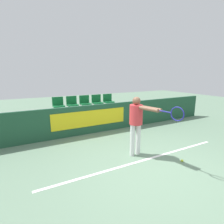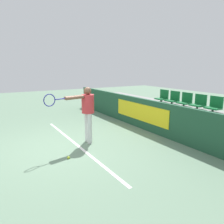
{
  "view_description": "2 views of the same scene",
  "coord_description": "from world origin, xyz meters",
  "px_view_note": "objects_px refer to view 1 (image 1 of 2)",
  "views": [
    {
      "loc": [
        -2.74,
        -2.96,
        2.25
      ],
      "look_at": [
        -0.25,
        1.69,
        1.08
      ],
      "focal_mm": 28.0,
      "sensor_mm": 36.0,
      "label": 1
    },
    {
      "loc": [
        5.68,
        -1.79,
        2.22
      ],
      "look_at": [
        0.14,
        1.5,
        0.87
      ],
      "focal_mm": 35.0,
      "sensor_mm": 36.0,
      "label": 2
    }
  ],
  "objects_px": {
    "stadium_chair_2": "(94,114)",
    "stadium_chair_4": "(118,111)",
    "stadium_chair_1": "(80,115)",
    "stadium_chair_5": "(58,104)",
    "stadium_chair_3": "(106,112)",
    "stadium_chair_7": "(85,102)",
    "stadium_chair_6": "(72,103)",
    "tennis_player": "(138,120)",
    "stadium_chair_0": "(64,117)",
    "tennis_ball": "(182,161)",
    "stadium_chair_9": "(108,100)",
    "stadium_chair_8": "(97,101)"
  },
  "relations": [
    {
      "from": "stadium_chair_1",
      "to": "stadium_chair_4",
      "type": "height_order",
      "value": "same"
    },
    {
      "from": "stadium_chair_7",
      "to": "stadium_chair_5",
      "type": "bearing_deg",
      "value": 180.0
    },
    {
      "from": "stadium_chair_5",
      "to": "stadium_chair_4",
      "type": "bearing_deg",
      "value": -22.81
    },
    {
      "from": "stadium_chair_0",
      "to": "stadium_chair_8",
      "type": "bearing_deg",
      "value": 29.28
    },
    {
      "from": "stadium_chair_7",
      "to": "stadium_chair_3",
      "type": "bearing_deg",
      "value": -59.27
    },
    {
      "from": "stadium_chair_0",
      "to": "stadium_chair_9",
      "type": "bearing_deg",
      "value": 22.81
    },
    {
      "from": "stadium_chair_3",
      "to": "stadium_chair_6",
      "type": "height_order",
      "value": "stadium_chair_6"
    },
    {
      "from": "stadium_chair_2",
      "to": "stadium_chair_5",
      "type": "distance_m",
      "value": 1.66
    },
    {
      "from": "stadium_chair_5",
      "to": "stadium_chair_8",
      "type": "distance_m",
      "value": 1.86
    },
    {
      "from": "stadium_chair_6",
      "to": "stadium_chair_5",
      "type": "bearing_deg",
      "value": 180.0
    },
    {
      "from": "stadium_chair_6",
      "to": "tennis_player",
      "type": "distance_m",
      "value": 4.19
    },
    {
      "from": "stadium_chair_0",
      "to": "stadium_chair_6",
      "type": "xyz_separation_m",
      "value": [
        0.62,
        1.04,
        0.36
      ]
    },
    {
      "from": "tennis_player",
      "to": "stadium_chair_7",
      "type": "bearing_deg",
      "value": 78.05
    },
    {
      "from": "stadium_chair_4",
      "to": "stadium_chair_2",
      "type": "bearing_deg",
      "value": 180.0
    },
    {
      "from": "stadium_chair_7",
      "to": "tennis_ball",
      "type": "xyz_separation_m",
      "value": [
        0.84,
        -5.01,
        -0.9
      ]
    },
    {
      "from": "stadium_chair_3",
      "to": "tennis_ball",
      "type": "xyz_separation_m",
      "value": [
        0.22,
        -3.97,
        -0.55
      ]
    },
    {
      "from": "stadium_chair_0",
      "to": "stadium_chair_6",
      "type": "height_order",
      "value": "stadium_chair_6"
    },
    {
      "from": "stadium_chair_5",
      "to": "tennis_player",
      "type": "bearing_deg",
      "value": -73.23
    },
    {
      "from": "stadium_chair_3",
      "to": "stadium_chair_6",
      "type": "xyz_separation_m",
      "value": [
        -1.24,
        1.04,
        0.36
      ]
    },
    {
      "from": "stadium_chair_6",
      "to": "tennis_ball",
      "type": "xyz_separation_m",
      "value": [
        1.46,
        -5.01,
        -0.9
      ]
    },
    {
      "from": "stadium_chair_0",
      "to": "stadium_chair_9",
      "type": "distance_m",
      "value": 2.71
    },
    {
      "from": "stadium_chair_1",
      "to": "stadium_chair_5",
      "type": "relative_size",
      "value": 1.0
    },
    {
      "from": "stadium_chair_8",
      "to": "stadium_chair_9",
      "type": "relative_size",
      "value": 1.0
    },
    {
      "from": "stadium_chair_8",
      "to": "tennis_player",
      "type": "relative_size",
      "value": 0.32
    },
    {
      "from": "stadium_chair_1",
      "to": "stadium_chair_9",
      "type": "distance_m",
      "value": 2.16
    },
    {
      "from": "stadium_chair_0",
      "to": "stadium_chair_8",
      "type": "xyz_separation_m",
      "value": [
        1.86,
        1.04,
        0.36
      ]
    },
    {
      "from": "stadium_chair_5",
      "to": "stadium_chair_1",
      "type": "bearing_deg",
      "value": -59.27
    },
    {
      "from": "stadium_chair_5",
      "to": "stadium_chair_9",
      "type": "height_order",
      "value": "same"
    },
    {
      "from": "stadium_chair_3",
      "to": "stadium_chair_4",
      "type": "height_order",
      "value": "same"
    },
    {
      "from": "stadium_chair_0",
      "to": "stadium_chair_6",
      "type": "distance_m",
      "value": 1.26
    },
    {
      "from": "stadium_chair_9",
      "to": "stadium_chair_5",
      "type": "bearing_deg",
      "value": 180.0
    },
    {
      "from": "stadium_chair_1",
      "to": "stadium_chair_9",
      "type": "xyz_separation_m",
      "value": [
        1.86,
        1.04,
        0.36
      ]
    },
    {
      "from": "stadium_chair_2",
      "to": "stadium_chair_6",
      "type": "distance_m",
      "value": 1.26
    },
    {
      "from": "stadium_chair_6",
      "to": "stadium_chair_1",
      "type": "bearing_deg",
      "value": -90.0
    },
    {
      "from": "stadium_chair_3",
      "to": "stadium_chair_7",
      "type": "distance_m",
      "value": 1.26
    },
    {
      "from": "stadium_chair_0",
      "to": "tennis_ball",
      "type": "height_order",
      "value": "stadium_chair_0"
    },
    {
      "from": "stadium_chair_7",
      "to": "tennis_ball",
      "type": "distance_m",
      "value": 5.16
    },
    {
      "from": "stadium_chair_9",
      "to": "tennis_player",
      "type": "bearing_deg",
      "value": -106.48
    },
    {
      "from": "stadium_chair_1",
      "to": "stadium_chair_2",
      "type": "xyz_separation_m",
      "value": [
        0.62,
        0.0,
        0.0
      ]
    },
    {
      "from": "stadium_chair_1",
      "to": "stadium_chair_8",
      "type": "height_order",
      "value": "stadium_chair_8"
    },
    {
      "from": "stadium_chair_5",
      "to": "stadium_chair_9",
      "type": "relative_size",
      "value": 1.0
    },
    {
      "from": "stadium_chair_7",
      "to": "stadium_chair_9",
      "type": "relative_size",
      "value": 1.0
    },
    {
      "from": "stadium_chair_3",
      "to": "stadium_chair_7",
      "type": "bearing_deg",
      "value": 120.73
    },
    {
      "from": "stadium_chair_9",
      "to": "tennis_player",
      "type": "distance_m",
      "value": 4.32
    },
    {
      "from": "stadium_chair_2",
      "to": "stadium_chair_4",
      "type": "relative_size",
      "value": 1.0
    },
    {
      "from": "stadium_chair_5",
      "to": "tennis_player",
      "type": "height_order",
      "value": "tennis_player"
    },
    {
      "from": "stadium_chair_3",
      "to": "stadium_chair_8",
      "type": "bearing_deg",
      "value": 90.0
    },
    {
      "from": "stadium_chair_6",
      "to": "tennis_player",
      "type": "relative_size",
      "value": 0.32
    },
    {
      "from": "stadium_chair_4",
      "to": "stadium_chair_5",
      "type": "bearing_deg",
      "value": 157.19
    },
    {
      "from": "stadium_chair_1",
      "to": "stadium_chair_5",
      "type": "distance_m",
      "value": 1.26
    }
  ]
}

